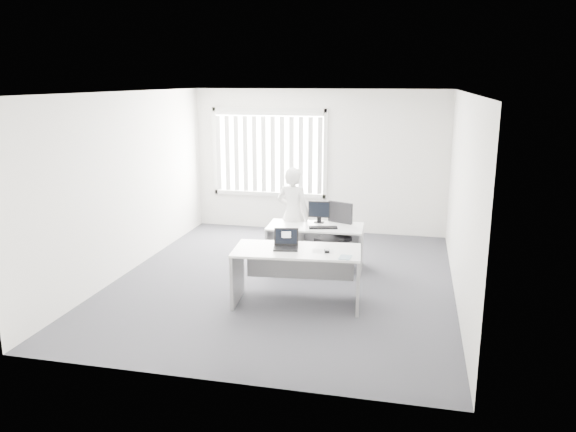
% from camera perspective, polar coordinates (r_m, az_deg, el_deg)
% --- Properties ---
extents(ground, '(6.00, 6.00, 0.00)m').
position_cam_1_polar(ground, '(8.58, -0.42, -6.56)').
color(ground, '#48484E').
rests_on(ground, ground).
extents(wall_back, '(5.00, 0.02, 2.80)m').
position_cam_1_polar(wall_back, '(11.10, 3.13, 5.55)').
color(wall_back, silver).
rests_on(wall_back, ground).
extents(wall_front, '(5.00, 0.02, 2.80)m').
position_cam_1_polar(wall_front, '(5.41, -7.77, -3.33)').
color(wall_front, silver).
rests_on(wall_front, ground).
extents(wall_left, '(0.02, 6.00, 2.80)m').
position_cam_1_polar(wall_left, '(9.10, -15.98, 3.22)').
color(wall_left, silver).
rests_on(wall_left, ground).
extents(wall_right, '(0.02, 6.00, 2.80)m').
position_cam_1_polar(wall_right, '(8.02, 17.24, 1.77)').
color(wall_right, silver).
rests_on(wall_right, ground).
extents(ceiling, '(5.00, 6.00, 0.02)m').
position_cam_1_polar(ceiling, '(8.05, -0.46, 12.48)').
color(ceiling, silver).
rests_on(ceiling, wall_back).
extents(window, '(2.32, 0.06, 1.76)m').
position_cam_1_polar(window, '(11.25, -1.95, 6.44)').
color(window, silver).
rests_on(window, wall_back).
extents(blinds, '(2.20, 0.10, 1.50)m').
position_cam_1_polar(blinds, '(11.20, -2.02, 6.25)').
color(blinds, silver).
rests_on(blinds, wall_back).
extents(desk_near, '(1.75, 0.94, 0.77)m').
position_cam_1_polar(desk_near, '(7.55, 0.91, -4.97)').
color(desk_near, silver).
rests_on(desk_near, ground).
extents(desk_far, '(1.54, 0.77, 0.69)m').
position_cam_1_polar(desk_far, '(9.05, 2.79, -2.18)').
color(desk_far, silver).
rests_on(desk_far, ground).
extents(office_chair, '(0.77, 0.77, 1.03)m').
position_cam_1_polar(office_chair, '(9.19, 4.76, -3.11)').
color(office_chair, black).
rests_on(office_chair, ground).
extents(person, '(0.65, 0.50, 1.58)m').
position_cam_1_polar(person, '(9.32, 0.52, 0.17)').
color(person, silver).
rests_on(person, ground).
extents(laptop, '(0.37, 0.34, 0.25)m').
position_cam_1_polar(laptop, '(7.46, -0.23, -2.46)').
color(laptop, black).
rests_on(laptop, desk_near).
extents(paper_sheet, '(0.31, 0.24, 0.00)m').
position_cam_1_polar(paper_sheet, '(7.44, 3.59, -3.56)').
color(paper_sheet, silver).
rests_on(paper_sheet, desk_near).
extents(mouse, '(0.08, 0.12, 0.04)m').
position_cam_1_polar(mouse, '(7.38, 3.97, -3.52)').
color(mouse, '#AFB0B2').
rests_on(mouse, paper_sheet).
extents(booklet, '(0.16, 0.21, 0.01)m').
position_cam_1_polar(booklet, '(7.18, 5.83, -4.20)').
color(booklet, white).
rests_on(booklet, desk_near).
extents(keyboard, '(0.47, 0.25, 0.02)m').
position_cam_1_polar(keyboard, '(8.85, 3.60, -1.18)').
color(keyboard, black).
rests_on(keyboard, desk_far).
extents(monitor, '(0.36, 0.12, 0.36)m').
position_cam_1_polar(monitor, '(9.15, 3.19, 0.41)').
color(monitor, black).
rests_on(monitor, desk_far).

